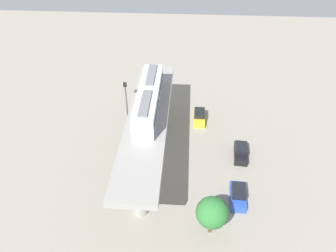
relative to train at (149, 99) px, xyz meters
name	(u,v)px	position (x,y,z in m)	size (l,w,h in m)	color
ground_plane	(149,158)	(0.00, -2.03, -8.59)	(120.00, 120.00, 0.00)	gray
viaduct	(148,128)	(0.00, -2.03, -3.23)	(5.20, 28.00, 7.06)	#999691
train	(149,99)	(0.00, 0.00, 0.00)	(2.64, 13.55, 3.24)	silver
parked_car_yellow	(199,117)	(7.05, 7.37, -7.85)	(1.90, 4.24, 1.76)	yellow
parked_car_blue	(238,195)	(11.58, -8.66, -7.85)	(2.01, 4.29, 1.76)	#284CB7
parked_car_black	(241,152)	(12.78, -0.75, -7.85)	(2.14, 4.33, 1.76)	black
tree_near_viaduct	(212,213)	(8.04, -13.51, -5.34)	(3.49, 3.49, 5.01)	brown
signal_post	(127,109)	(-3.40, 2.01, -3.24)	(0.44, 0.28, 9.66)	#4C4C51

